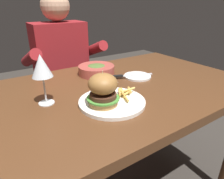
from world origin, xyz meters
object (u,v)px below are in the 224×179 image
object	(u,v)px
bread_plate	(137,76)
soup_bowl	(96,69)
table_knife	(128,75)
wine_glass	(41,67)
main_plate	(112,102)
diner_person	(63,80)
burger_sandwich	(103,89)

from	to	relation	value
bread_plate	soup_bowl	world-z (taller)	soup_bowl
bread_plate	table_knife	world-z (taller)	table_knife
wine_glass	soup_bowl	world-z (taller)	wine_glass
main_plate	wine_glass	world-z (taller)	wine_glass
main_plate	diner_person	world-z (taller)	diner_person
table_knife	diner_person	xyz separation A→B (m)	(-0.14, 0.61, -0.19)
burger_sandwich	wine_glass	size ratio (longest dim) A/B	0.67
burger_sandwich	diner_person	world-z (taller)	diner_person
wine_glass	table_knife	distance (m)	0.47
bread_plate	table_knife	size ratio (longest dim) A/B	0.66
main_plate	diner_person	bearing A→B (deg)	83.61
bread_plate	diner_person	xyz separation A→B (m)	(-0.19, 0.63, -0.18)
main_plate	wine_glass	bearing A→B (deg)	146.07
wine_glass	bread_plate	size ratio (longest dim) A/B	1.39
main_plate	table_knife	xyz separation A→B (m)	(0.23, 0.19, 0.01)
wine_glass	soup_bowl	size ratio (longest dim) A/B	1.01
wine_glass	table_knife	world-z (taller)	wine_glass
main_plate	diner_person	xyz separation A→B (m)	(0.09, 0.80, -0.18)
burger_sandwich	diner_person	size ratio (longest dim) A/B	0.11
table_knife	burger_sandwich	bearing A→B (deg)	-144.07
burger_sandwich	table_knife	xyz separation A→B (m)	(0.27, 0.20, -0.06)
bread_plate	diner_person	world-z (taller)	diner_person
wine_glass	diner_person	size ratio (longest dim) A/B	0.17
main_plate	burger_sandwich	size ratio (longest dim) A/B	1.97
burger_sandwich	soup_bowl	xyz separation A→B (m)	(0.17, 0.34, -0.05)
bread_plate	wine_glass	bearing A→B (deg)	-176.46
burger_sandwich	bread_plate	xyz separation A→B (m)	(0.32, 0.18, -0.07)
burger_sandwich	soup_bowl	bearing A→B (deg)	64.13
burger_sandwich	table_knife	world-z (taller)	burger_sandwich
diner_person	soup_bowl	bearing A→B (deg)	-86.07
soup_bowl	table_knife	bearing A→B (deg)	-53.39
table_knife	soup_bowl	distance (m)	0.18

